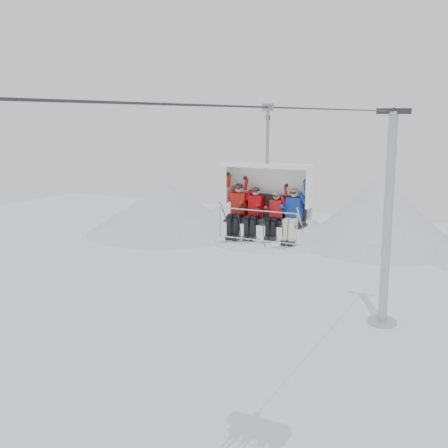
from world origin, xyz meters
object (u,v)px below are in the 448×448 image
at_px(lift_tower_right, 387,235).
at_px(skier_far_left, 238,208).
at_px(skier_center_right, 275,214).
at_px(chairlift_carrier, 268,193).
at_px(skier_far_right, 293,213).
at_px(skier_center_left, 255,210).

relative_size(lift_tower_right, skier_far_left, 7.46).
height_order(lift_tower_right, skier_center_right, lift_tower_right).
bearing_deg(chairlift_carrier, skier_far_right, -18.61).
xyz_separation_m(skier_far_left, skier_far_right, (1.80, -0.00, -0.02)).
xyz_separation_m(lift_tower_right, skier_center_right, (0.36, -19.37, 4.40)).
xyz_separation_m(chairlift_carrier, skier_center_left, (-0.32, -0.31, -0.51)).
bearing_deg(skier_far_right, skier_far_left, 179.87).
bearing_deg(lift_tower_right, skier_far_right, -87.30).
bearing_deg(lift_tower_right, chairlift_carrier, -90.00).
relative_size(chairlift_carrier, skier_far_right, 2.28).
distance_m(skier_center_right, skier_far_right, 0.56).
distance_m(lift_tower_right, skier_center_left, 19.86).
height_order(skier_far_left, skier_far_right, skier_far_left).
bearing_deg(skier_far_right, skier_center_left, -179.83).
bearing_deg(skier_far_left, chairlift_carrier, 18.93).
relative_size(chairlift_carrier, skier_far_left, 2.20).
bearing_deg(skier_center_left, lift_tower_right, 89.06).
distance_m(skier_far_left, skier_far_right, 1.80).
height_order(skier_far_left, skier_center_right, skier_far_left).
height_order(lift_tower_right, skier_far_right, lift_tower_right).
xyz_separation_m(skier_far_left, skier_center_left, (0.57, -0.01, -0.03)).
xyz_separation_m(lift_tower_right, skier_center_left, (-0.32, -19.35, 4.45)).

